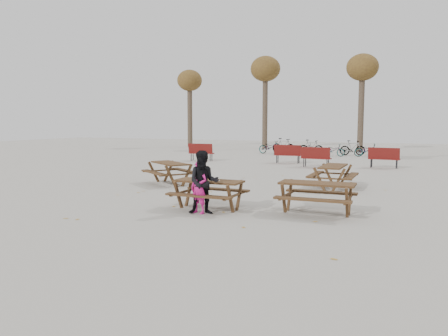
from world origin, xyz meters
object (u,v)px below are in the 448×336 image
at_px(main_picnic_table, 209,187).
at_px(soda_bottle, 210,178).
at_px(picnic_table_north, 170,173).
at_px(picnic_table_far, 333,177).
at_px(food_tray, 216,180).
at_px(picnic_table_east, 317,198).
at_px(child, 199,187).
at_px(adult, 204,182).

height_order(main_picnic_table, soda_bottle, soda_bottle).
distance_m(main_picnic_table, picnic_table_north, 4.93).
bearing_deg(picnic_table_far, food_tray, 157.37).
bearing_deg(picnic_table_north, picnic_table_east, 8.15).
distance_m(child, picnic_table_far, 6.07).
height_order(adult, picnic_table_east, adult).
xyz_separation_m(soda_bottle, picnic_table_far, (2.26, 5.14, -0.45)).
relative_size(child, adult, 0.83).
height_order(child, picnic_table_east, child).
bearing_deg(main_picnic_table, adult, -76.14).
height_order(picnic_table_north, picnic_table_far, picnic_table_north).
distance_m(picnic_table_north, picnic_table_far, 5.89).
distance_m(child, picnic_table_north, 5.37).
relative_size(soda_bottle, picnic_table_far, 0.09).
distance_m(adult, picnic_table_east, 2.87).
bearing_deg(picnic_table_far, adult, 158.41).
xyz_separation_m(food_tray, soda_bottle, (-0.13, -0.04, 0.05)).
distance_m(adult, picnic_table_far, 6.04).
bearing_deg(adult, main_picnic_table, 80.26).
relative_size(main_picnic_table, picnic_table_east, 0.97).
height_order(food_tray, picnic_table_far, food_tray).
relative_size(food_tray, soda_bottle, 1.06).
xyz_separation_m(food_tray, child, (-0.23, -0.49, -0.13)).
xyz_separation_m(adult, picnic_table_north, (-3.50, 4.19, -0.39)).
bearing_deg(adult, picnic_table_east, 0.26).
xyz_separation_m(soda_bottle, child, (-0.10, -0.45, -0.18)).
relative_size(adult, picnic_table_far, 0.86).
relative_size(food_tray, adult, 0.11).
height_order(food_tray, picnic_table_east, food_tray).
relative_size(child, picnic_table_far, 0.72).
bearing_deg(picnic_table_far, picnic_table_east, -175.15).
xyz_separation_m(main_picnic_table, child, (0.00, -0.56, 0.08)).
bearing_deg(child, picnic_table_north, 144.36).
bearing_deg(picnic_table_east, child, -158.79).
bearing_deg(adult, picnic_table_north, 106.23).
bearing_deg(food_tray, adult, -100.31).
xyz_separation_m(picnic_table_east, picnic_table_far, (-0.37, 4.45, 0.00)).
xyz_separation_m(main_picnic_table, adult, (0.14, -0.58, 0.21)).
relative_size(adult, picnic_table_east, 0.86).
bearing_deg(adult, soda_bottle, 71.28).
distance_m(picnic_table_east, picnic_table_far, 4.47).
distance_m(soda_bottle, picnic_table_far, 5.63).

